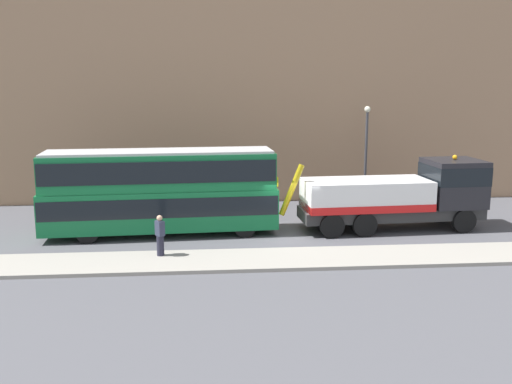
# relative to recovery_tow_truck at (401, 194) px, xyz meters

# --- Properties ---
(ground_plane) EXTENTS (120.00, 120.00, 0.00)m
(ground_plane) POSITION_rel_recovery_tow_truck_xyz_m (-5.60, -0.44, -1.76)
(ground_plane) COLOR #4C4C51
(near_kerb) EXTENTS (60.00, 2.80, 0.15)m
(near_kerb) POSITION_rel_recovery_tow_truck_xyz_m (-5.60, -4.64, -1.68)
(near_kerb) COLOR gray
(near_kerb) RESTS_ON ground_plane
(building_facade) EXTENTS (60.00, 1.50, 16.00)m
(building_facade) POSITION_rel_recovery_tow_truck_xyz_m (-5.60, 7.86, 6.31)
(building_facade) COLOR #9E7A5B
(building_facade) RESTS_ON ground_plane
(recovery_tow_truck) EXTENTS (10.21, 3.15, 3.67)m
(recovery_tow_truck) POSITION_rel_recovery_tow_truck_xyz_m (0.00, 0.00, 0.00)
(recovery_tow_truck) COLOR #2D2D2D
(recovery_tow_truck) RESTS_ON ground_plane
(double_decker_bus) EXTENTS (11.15, 3.18, 4.06)m
(double_decker_bus) POSITION_rel_recovery_tow_truck_xyz_m (-11.72, -0.03, 0.47)
(double_decker_bus) COLOR #146B38
(double_decker_bus) RESTS_ON ground_plane
(pedestrian_onlooker) EXTENTS (0.44, 0.48, 1.71)m
(pedestrian_onlooker) POSITION_rel_recovery_tow_truck_xyz_m (-11.47, -3.96, -0.77)
(pedestrian_onlooker) COLOR #232333
(pedestrian_onlooker) RESTS_ON near_kerb
(street_lamp) EXTENTS (0.36, 0.36, 5.83)m
(street_lamp) POSITION_rel_recovery_tow_truck_xyz_m (-0.23, 5.67, 1.71)
(street_lamp) COLOR #38383D
(street_lamp) RESTS_ON ground_plane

